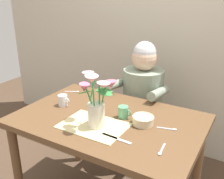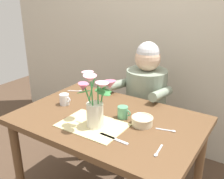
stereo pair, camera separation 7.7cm
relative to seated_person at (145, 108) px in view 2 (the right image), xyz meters
The scene contains 12 objects.
wood_panel_backdrop 0.81m from the seated_person, 86.44° to the left, with size 4.00×0.10×2.50m, color beige.
dining_table 0.62m from the seated_person, 87.49° to the right, with size 1.20×0.80×0.74m.
seated_person is the anchor object (origin of this frame).
striped_placemat 0.78m from the seated_person, 89.55° to the right, with size 0.40×0.28×0.01m, color beige.
flower_vase 0.82m from the seated_person, 88.13° to the right, with size 0.24×0.24×0.35m.
ceramic_bowl 0.67m from the seated_person, 66.16° to the right, with size 0.14×0.14×0.06m.
dinner_knife 0.86m from the seated_person, 76.22° to the right, with size 0.19×0.02×0.01m, color silver.
ceramic_mug 0.62m from the seated_person, 78.89° to the right, with size 0.09×0.07×0.08m.
tea_cup 0.74m from the seated_person, 119.61° to the right, with size 0.09×0.07×0.08m.
spoon_0 0.60m from the seated_person, 140.62° to the right, with size 0.11×0.07×0.01m.
spoon_1 0.94m from the seated_person, 60.28° to the right, with size 0.03×0.12×0.01m.
spoon_2 0.73m from the seated_person, 52.85° to the right, with size 0.12×0.04×0.01m.
Camera 2 is at (0.85, -1.26, 1.53)m, focal length 41.96 mm.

